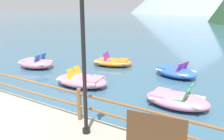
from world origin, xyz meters
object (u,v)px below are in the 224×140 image
object	(u,v)px
sign_board	(155,136)
pedal_boat_5	(113,62)
lamp_post	(83,42)
pedal_boat_0	(36,63)
pedal_boat_6	(176,72)
pedal_boat_2	(177,100)
pedal_boat_4	(82,80)

from	to	relation	value
sign_board	pedal_boat_5	size ratio (longest dim) A/B	0.44
lamp_post	pedal_boat_0	xyz separation A→B (m)	(-7.34, 4.62, -2.47)
pedal_boat_6	pedal_boat_0	bearing A→B (deg)	-160.79
pedal_boat_2	pedal_boat_4	size ratio (longest dim) A/B	0.87
pedal_boat_0	pedal_boat_2	bearing A→B (deg)	-6.20
sign_board	pedal_boat_5	xyz separation A→B (m)	(-5.71, 7.77, -0.89)
pedal_boat_5	pedal_boat_2	bearing A→B (deg)	-36.71
pedal_boat_4	pedal_boat_0	bearing A→B (deg)	166.31
lamp_post	pedal_boat_6	xyz separation A→B (m)	(0.22, 7.25, -2.50)
pedal_boat_4	pedal_boat_6	bearing A→B (deg)	48.50
lamp_post	sign_board	bearing A→B (deg)	-9.63
pedal_boat_2	pedal_boat_5	distance (m)	6.29
pedal_boat_0	pedal_boat_5	distance (m)	4.58
pedal_boat_0	pedal_boat_6	distance (m)	8.01
sign_board	pedal_boat_4	size ratio (longest dim) A/B	0.44
lamp_post	pedal_boat_6	bearing A→B (deg)	88.28
pedal_boat_5	pedal_boat_6	world-z (taller)	pedal_boat_6
pedal_boat_2	lamp_post	bearing A→B (deg)	-109.58
sign_board	pedal_boat_5	distance (m)	9.69
sign_board	pedal_boat_4	world-z (taller)	sign_board
lamp_post	pedal_boat_6	world-z (taller)	lamp_post
pedal_boat_2	pedal_boat_5	bearing A→B (deg)	143.29
lamp_post	sign_board	distance (m)	2.59
sign_board	pedal_boat_0	distance (m)	10.59
pedal_boat_2	pedal_boat_6	world-z (taller)	same
lamp_post	sign_board	world-z (taller)	lamp_post
sign_board	pedal_boat_6	size ratio (longest dim) A/B	0.48
lamp_post	pedal_boat_0	bearing A→B (deg)	147.83
pedal_boat_2	pedal_boat_0	bearing A→B (deg)	173.80
lamp_post	pedal_boat_5	bearing A→B (deg)	116.64
sign_board	lamp_post	bearing A→B (deg)	170.37
lamp_post	pedal_boat_4	size ratio (longest dim) A/B	1.45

